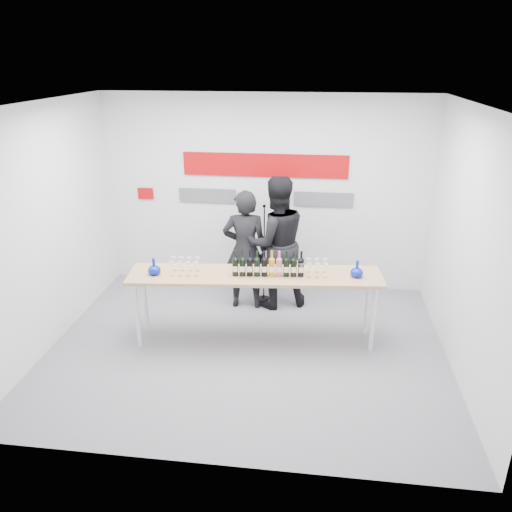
{
  "coord_description": "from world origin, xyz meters",
  "views": [
    {
      "loc": [
        0.81,
        -5.44,
        3.48
      ],
      "look_at": [
        0.08,
        0.3,
        1.15
      ],
      "focal_mm": 35.0,
      "sensor_mm": 36.0,
      "label": 1
    }
  ],
  "objects_px": {
    "tasting_table": "(255,279)",
    "presenter_right": "(276,243)",
    "mic_stand": "(264,272)",
    "presenter_left": "(245,250)"
  },
  "relations": [
    {
      "from": "presenter_right",
      "to": "mic_stand",
      "type": "bearing_deg",
      "value": -54.85
    },
    {
      "from": "tasting_table",
      "to": "presenter_left",
      "type": "height_order",
      "value": "presenter_left"
    },
    {
      "from": "presenter_right",
      "to": "tasting_table",
      "type": "bearing_deg",
      "value": 60.12
    },
    {
      "from": "tasting_table",
      "to": "presenter_right",
      "type": "relative_size",
      "value": 1.64
    },
    {
      "from": "tasting_table",
      "to": "presenter_left",
      "type": "relative_size",
      "value": 1.81
    },
    {
      "from": "presenter_left",
      "to": "mic_stand",
      "type": "bearing_deg",
      "value": -140.91
    },
    {
      "from": "presenter_right",
      "to": "mic_stand",
      "type": "height_order",
      "value": "presenter_right"
    },
    {
      "from": "presenter_left",
      "to": "mic_stand",
      "type": "height_order",
      "value": "presenter_left"
    },
    {
      "from": "mic_stand",
      "to": "presenter_right",
      "type": "bearing_deg",
      "value": -54.0
    },
    {
      "from": "presenter_left",
      "to": "mic_stand",
      "type": "relative_size",
      "value": 1.17
    }
  ]
}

